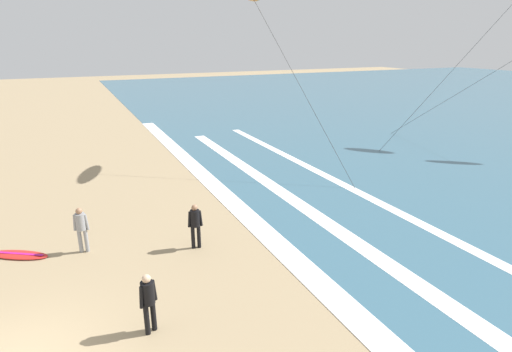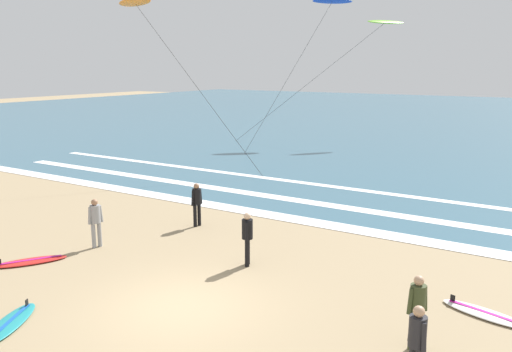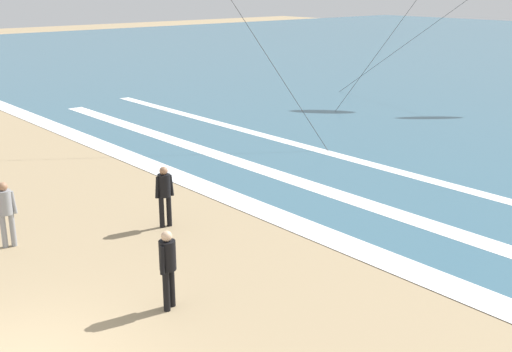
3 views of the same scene
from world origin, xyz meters
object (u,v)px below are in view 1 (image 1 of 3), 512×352
surfer_right_near (195,222)px  surfboard_near_water (18,255)px  surfer_left_near (81,226)px  surfer_left_far (148,298)px

surfer_right_near → surfboard_near_water: 5.95m
surfer_left_near → surfer_left_far: 5.13m
surfer_left_far → surfer_right_near: bearing=148.3°
surfboard_near_water → surfer_left_near: bearing=73.3°
surfer_right_near → surfboard_near_water: (-1.93, -5.55, -0.91)m
surfer_left_far → surfboard_near_water: (-5.59, -3.29, -0.91)m
surfer_left_near → surfboard_near_water: surfer_left_near is taller
surfer_left_far → surfboard_near_water: size_ratio=0.76×
surfer_right_near → surfer_left_near: bearing=-110.5°
surfboard_near_water → surfer_right_near: bearing=70.8°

